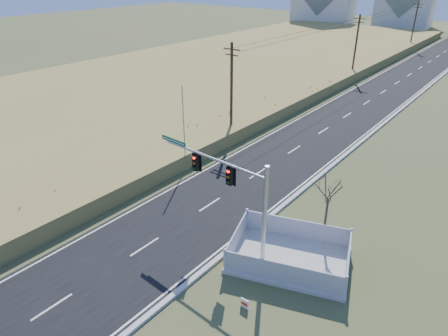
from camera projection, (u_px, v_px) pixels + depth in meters
ground at (169, 232)px, 25.18m from camera, size 260.00×260.00×0.00m
road at (406, 77)px, 60.21m from camera, size 8.00×180.00×0.06m
curb at (435, 81)px, 57.89m from camera, size 0.30×180.00×0.18m
reed_marsh at (239, 63)px, 66.18m from camera, size 38.00×110.00×1.30m
utility_pole_near at (231, 90)px, 37.17m from camera, size 1.80×0.26×9.00m
utility_pole_mid at (356, 46)px, 58.20m from camera, size 1.80×0.26×9.00m
utility_pole_far at (414, 25)px, 79.23m from camera, size 1.80×0.26×9.00m
condo_nnw at (406, 0)px, 107.70m from camera, size 14.93×11.17×17.03m
traffic_signal_mast at (237, 196)px, 21.40m from camera, size 7.98×0.72×6.36m
fence_enclosure at (289, 257)px, 22.53m from camera, size 7.64×6.35×1.50m
open_sign at (245, 304)px, 19.43m from camera, size 0.44×0.07×0.55m
flagpole at (184, 138)px, 31.69m from camera, size 0.32×0.32×7.06m
bare_tree at (330, 189)px, 22.48m from camera, size 1.77×1.77×4.69m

